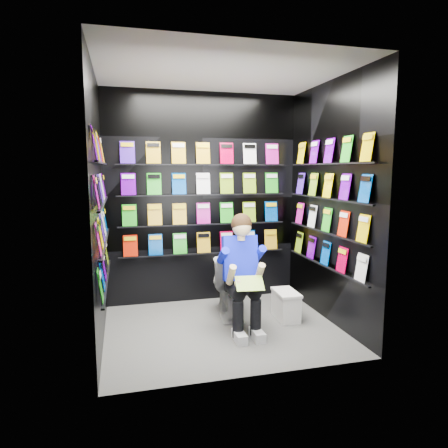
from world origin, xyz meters
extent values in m
plane|color=#565654|center=(0.00, 0.00, 0.00)|extent=(2.40, 2.40, 0.00)
plane|color=white|center=(0.00, 0.00, 2.60)|extent=(2.40, 2.40, 0.00)
cube|color=black|center=(0.00, 1.00, 1.30)|extent=(2.40, 0.04, 2.60)
cube|color=black|center=(0.00, -1.00, 1.30)|extent=(2.40, 0.04, 2.60)
cube|color=black|center=(-1.20, 0.00, 1.30)|extent=(0.04, 2.00, 2.60)
cube|color=black|center=(1.20, 0.00, 1.30)|extent=(0.04, 2.00, 2.60)
imported|color=white|center=(0.18, 0.37, 0.37)|extent=(0.50, 0.79, 0.73)
cube|color=white|center=(0.76, 0.10, 0.14)|extent=(0.22, 0.39, 0.29)
cube|color=white|center=(0.76, 0.10, 0.30)|extent=(0.24, 0.41, 0.03)
cube|color=green|center=(0.18, -0.36, 0.58)|extent=(0.28, 0.19, 0.11)
camera|label=1|loc=(-0.98, -3.88, 1.66)|focal=32.00mm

